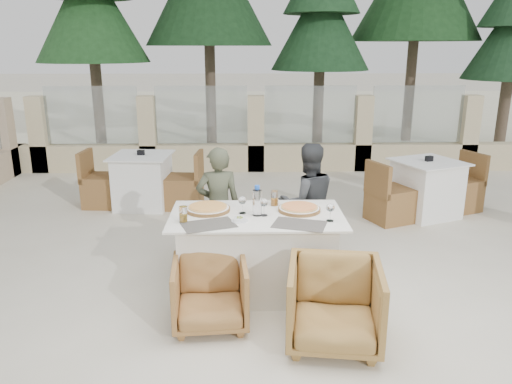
{
  "coord_description": "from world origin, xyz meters",
  "views": [
    {
      "loc": [
        -0.21,
        -4.41,
        2.26
      ],
      "look_at": [
        -0.1,
        0.24,
        0.9
      ],
      "focal_mm": 35.0,
      "sensor_mm": 36.0,
      "label": 1
    }
  ],
  "objects_px": {
    "pizza_left": "(208,208)",
    "bg_table_b": "(426,188)",
    "beer_glass_left": "(183,214)",
    "dining_table": "(257,253)",
    "olive_dish": "(240,219)",
    "wine_glass_centre": "(242,204)",
    "diner_left": "(218,206)",
    "bg_table_a": "(143,181)",
    "water_bottle": "(257,201)",
    "pizza_right": "(299,208)",
    "diner_right": "(308,203)",
    "beer_glass_right": "(274,198)",
    "wine_glass_near": "(264,206)",
    "armchair_far_right": "(294,235)",
    "armchair_far_left": "(218,234)",
    "armchair_near_left": "(210,293)",
    "armchair_near_right": "(334,305)",
    "wine_glass_corner": "(330,211)"
  },
  "relations": [
    {
      "from": "water_bottle",
      "to": "beer_glass_right",
      "type": "bearing_deg",
      "value": 59.52
    },
    {
      "from": "dining_table",
      "to": "bg_table_a",
      "type": "xyz_separation_m",
      "value": [
        -1.59,
        2.67,
        0.0
      ]
    },
    {
      "from": "wine_glass_near",
      "to": "beer_glass_right",
      "type": "bearing_deg",
      "value": 69.78
    },
    {
      "from": "dining_table",
      "to": "beer_glass_left",
      "type": "distance_m",
      "value": 0.82
    },
    {
      "from": "diner_right",
      "to": "armchair_near_right",
      "type": "bearing_deg",
      "value": 80.38
    },
    {
      "from": "wine_glass_centre",
      "to": "bg_table_a",
      "type": "height_order",
      "value": "wine_glass_centre"
    },
    {
      "from": "water_bottle",
      "to": "diner_right",
      "type": "bearing_deg",
      "value": 52.49
    },
    {
      "from": "diner_right",
      "to": "pizza_left",
      "type": "bearing_deg",
      "value": 19.41
    },
    {
      "from": "water_bottle",
      "to": "armchair_near_right",
      "type": "xyz_separation_m",
      "value": [
        0.58,
        -0.88,
        -0.58
      ]
    },
    {
      "from": "bg_table_b",
      "to": "armchair_far_left",
      "type": "bearing_deg",
      "value": -176.3
    },
    {
      "from": "olive_dish",
      "to": "diner_left",
      "type": "relative_size",
      "value": 0.09
    },
    {
      "from": "armchair_far_right",
      "to": "bg_table_a",
      "type": "relative_size",
      "value": 0.38
    },
    {
      "from": "pizza_right",
      "to": "wine_glass_near",
      "type": "relative_size",
      "value": 2.16
    },
    {
      "from": "diner_left",
      "to": "bg_table_b",
      "type": "bearing_deg",
      "value": -158.52
    },
    {
      "from": "dining_table",
      "to": "olive_dish",
      "type": "distance_m",
      "value": 0.47
    },
    {
      "from": "pizza_left",
      "to": "bg_table_b",
      "type": "height_order",
      "value": "pizza_left"
    },
    {
      "from": "pizza_right",
      "to": "water_bottle",
      "type": "distance_m",
      "value": 0.43
    },
    {
      "from": "beer_glass_left",
      "to": "wine_glass_centre",
      "type": "bearing_deg",
      "value": 23.25
    },
    {
      "from": "armchair_near_left",
      "to": "armchair_near_right",
      "type": "relative_size",
      "value": 0.86
    },
    {
      "from": "armchair_near_left",
      "to": "dining_table",
      "type": "bearing_deg",
      "value": 51.54
    },
    {
      "from": "armchair_near_left",
      "to": "armchair_far_left",
      "type": "bearing_deg",
      "value": 86.03
    },
    {
      "from": "armchair_far_left",
      "to": "armchair_near_left",
      "type": "distance_m",
      "value": 1.4
    },
    {
      "from": "olive_dish",
      "to": "bg_table_a",
      "type": "height_order",
      "value": "olive_dish"
    },
    {
      "from": "wine_glass_centre",
      "to": "diner_left",
      "type": "bearing_deg",
      "value": 112.41
    },
    {
      "from": "pizza_right",
      "to": "diner_right",
      "type": "distance_m",
      "value": 0.64
    },
    {
      "from": "wine_glass_corner",
      "to": "beer_glass_right",
      "type": "xyz_separation_m",
      "value": [
        -0.47,
        0.47,
        -0.02
      ]
    },
    {
      "from": "water_bottle",
      "to": "wine_glass_near",
      "type": "bearing_deg",
      "value": -7.68
    },
    {
      "from": "armchair_near_left",
      "to": "armchair_near_right",
      "type": "bearing_deg",
      "value": -21.37
    },
    {
      "from": "armchair_far_left",
      "to": "armchair_near_left",
      "type": "xyz_separation_m",
      "value": [
        0.01,
        -1.4,
        0.02
      ]
    },
    {
      "from": "pizza_right",
      "to": "armchair_far_left",
      "type": "relative_size",
      "value": 0.67
    },
    {
      "from": "water_bottle",
      "to": "olive_dish",
      "type": "xyz_separation_m",
      "value": [
        -0.16,
        -0.16,
        -0.12
      ]
    },
    {
      "from": "beer_glass_right",
      "to": "bg_table_b",
      "type": "xyz_separation_m",
      "value": [
        2.2,
        1.9,
        -0.46
      ]
    },
    {
      "from": "armchair_far_right",
      "to": "bg_table_a",
      "type": "height_order",
      "value": "bg_table_a"
    },
    {
      "from": "dining_table",
      "to": "olive_dish",
      "type": "xyz_separation_m",
      "value": [
        -0.15,
        -0.18,
        0.41
      ]
    },
    {
      "from": "wine_glass_corner",
      "to": "bg_table_a",
      "type": "height_order",
      "value": "wine_glass_corner"
    },
    {
      "from": "wine_glass_centre",
      "to": "olive_dish",
      "type": "bearing_deg",
      "value": -96.09
    },
    {
      "from": "pizza_left",
      "to": "beer_glass_left",
      "type": "bearing_deg",
      "value": -122.14
    },
    {
      "from": "pizza_right",
      "to": "beer_glass_right",
      "type": "height_order",
      "value": "beer_glass_right"
    },
    {
      "from": "armchair_far_right",
      "to": "diner_right",
      "type": "bearing_deg",
      "value": 142.94
    },
    {
      "from": "bg_table_a",
      "to": "pizza_right",
      "type": "bearing_deg",
      "value": -47.65
    },
    {
      "from": "beer_glass_right",
      "to": "diner_right",
      "type": "relative_size",
      "value": 0.11
    },
    {
      "from": "beer_glass_left",
      "to": "dining_table",
      "type": "bearing_deg",
      "value": 15.75
    },
    {
      "from": "armchair_near_right",
      "to": "diner_left",
      "type": "distance_m",
      "value": 1.86
    },
    {
      "from": "olive_dish",
      "to": "armchair_far_right",
      "type": "relative_size",
      "value": 0.18
    },
    {
      "from": "pizza_left",
      "to": "wine_glass_near",
      "type": "xyz_separation_m",
      "value": [
        0.52,
        -0.15,
        0.06
      ]
    },
    {
      "from": "dining_table",
      "to": "diner_right",
      "type": "height_order",
      "value": "diner_right"
    },
    {
      "from": "armchair_near_left",
      "to": "wine_glass_near",
      "type": "bearing_deg",
      "value": 46.06
    },
    {
      "from": "wine_glass_centre",
      "to": "beer_glass_left",
      "type": "xyz_separation_m",
      "value": [
        -0.52,
        -0.22,
        -0.02
      ]
    },
    {
      "from": "pizza_right",
      "to": "water_bottle",
      "type": "relative_size",
      "value": 1.39
    },
    {
      "from": "water_bottle",
      "to": "pizza_left",
      "type": "bearing_deg",
      "value": 162.58
    }
  ]
}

